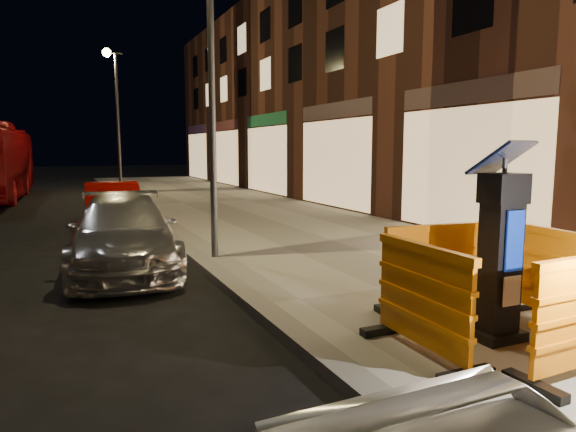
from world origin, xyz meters
name	(u,v)px	position (x,y,z in m)	size (l,w,h in m)	color
ground_plane	(262,316)	(0.00, 0.00, 0.00)	(120.00, 120.00, 0.00)	black
sidewalk	(450,284)	(3.00, 0.00, 0.07)	(6.00, 60.00, 0.15)	gray
kerb	(262,310)	(0.00, 0.00, 0.07)	(0.30, 60.00, 0.15)	slate
parking_kiosk	(500,248)	(1.76, -2.07, 1.10)	(0.60, 0.60, 1.89)	black
barrier_back	(435,269)	(1.76, -1.12, 0.68)	(1.36, 0.56, 1.06)	orange
barrier_kerbside	(422,300)	(0.81, -2.07, 0.68)	(1.36, 0.56, 1.06)	orange
barrier_bldgside	(564,279)	(2.71, -2.07, 0.68)	(1.36, 0.56, 1.06)	orange
car_silver	(125,269)	(-1.27, 3.34, 0.00)	(1.74, 4.29, 1.24)	silver
car_red	(114,231)	(-1.04, 7.78, 0.00)	(1.30, 3.73, 1.23)	#910904
street_lamp_mid	(212,86)	(0.25, 3.00, 3.15)	(0.12, 0.12, 6.00)	#3F3F44
street_lamp_far	(118,124)	(0.25, 18.00, 3.15)	(0.12, 0.12, 6.00)	#3F3F44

